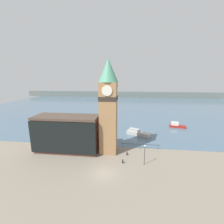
{
  "coord_description": "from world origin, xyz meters",
  "views": [
    {
      "loc": [
        4.04,
        -22.99,
        16.19
      ],
      "look_at": [
        0.72,
        6.01,
        9.66
      ],
      "focal_mm": 24.0,
      "sensor_mm": 36.0,
      "label": 1
    }
  ],
  "objects_px": {
    "lamp_post": "(145,151)",
    "mooring_bollard_near": "(123,161)",
    "pier_building": "(67,133)",
    "boat_far": "(177,125)",
    "boat_near": "(138,133)",
    "mooring_bollard_far": "(127,153)",
    "clock_tower": "(108,105)"
  },
  "relations": [
    {
      "from": "clock_tower",
      "to": "mooring_bollard_far",
      "type": "height_order",
      "value": "clock_tower"
    },
    {
      "from": "clock_tower",
      "to": "boat_far",
      "type": "distance_m",
      "value": 30.27
    },
    {
      "from": "pier_building",
      "to": "mooring_bollard_near",
      "type": "relative_size",
      "value": 17.46
    },
    {
      "from": "boat_far",
      "to": "lamp_post",
      "type": "height_order",
      "value": "lamp_post"
    },
    {
      "from": "pier_building",
      "to": "mooring_bollard_far",
      "type": "xyz_separation_m",
      "value": [
        13.63,
        -0.76,
        -3.69
      ]
    },
    {
      "from": "mooring_bollard_near",
      "to": "boat_near",
      "type": "bearing_deg",
      "value": 76.52
    },
    {
      "from": "mooring_bollard_near",
      "to": "mooring_bollard_far",
      "type": "bearing_deg",
      "value": 76.63
    },
    {
      "from": "boat_far",
      "to": "mooring_bollard_far",
      "type": "distance_m",
      "value": 26.64
    },
    {
      "from": "boat_near",
      "to": "boat_far",
      "type": "bearing_deg",
      "value": 57.84
    },
    {
      "from": "pier_building",
      "to": "boat_near",
      "type": "relative_size",
      "value": 2.04
    },
    {
      "from": "boat_near",
      "to": "mooring_bollard_far",
      "type": "height_order",
      "value": "boat_near"
    },
    {
      "from": "mooring_bollard_near",
      "to": "boat_far",
      "type": "bearing_deg",
      "value": 54.63
    },
    {
      "from": "clock_tower",
      "to": "boat_far",
      "type": "height_order",
      "value": "clock_tower"
    },
    {
      "from": "clock_tower",
      "to": "mooring_bollard_far",
      "type": "bearing_deg",
      "value": -16.11
    },
    {
      "from": "pier_building",
      "to": "lamp_post",
      "type": "distance_m",
      "value": 17.5
    },
    {
      "from": "clock_tower",
      "to": "lamp_post",
      "type": "height_order",
      "value": "clock_tower"
    },
    {
      "from": "mooring_bollard_near",
      "to": "mooring_bollard_far",
      "type": "height_order",
      "value": "mooring_bollard_near"
    },
    {
      "from": "boat_near",
      "to": "lamp_post",
      "type": "xyz_separation_m",
      "value": [
        0.42,
        -15.5,
        2.15
      ]
    },
    {
      "from": "pier_building",
      "to": "clock_tower",
      "type": "bearing_deg",
      "value": 2.71
    },
    {
      "from": "boat_near",
      "to": "mooring_bollard_near",
      "type": "relative_size",
      "value": 8.55
    },
    {
      "from": "mooring_bollard_near",
      "to": "mooring_bollard_far",
      "type": "distance_m",
      "value": 3.42
    },
    {
      "from": "boat_near",
      "to": "boat_far",
      "type": "distance_m",
      "value": 16.16
    },
    {
      "from": "boat_near",
      "to": "mooring_bollard_far",
      "type": "distance_m",
      "value": 12.47
    },
    {
      "from": "clock_tower",
      "to": "lamp_post",
      "type": "xyz_separation_m",
      "value": [
        7.51,
        -4.59,
        -7.85
      ]
    },
    {
      "from": "boat_near",
      "to": "mooring_bollard_near",
      "type": "xyz_separation_m",
      "value": [
        -3.7,
        -15.44,
        -0.25
      ]
    },
    {
      "from": "clock_tower",
      "to": "boat_far",
      "type": "xyz_separation_m",
      "value": [
        20.63,
        19.75,
        -10.03
      ]
    },
    {
      "from": "pier_building",
      "to": "boat_far",
      "type": "xyz_separation_m",
      "value": [
        30.07,
        20.19,
        -3.43
      ]
    },
    {
      "from": "pier_building",
      "to": "boat_far",
      "type": "height_order",
      "value": "pier_building"
    },
    {
      "from": "boat_near",
      "to": "mooring_bollard_far",
      "type": "relative_size",
      "value": 9.64
    },
    {
      "from": "lamp_post",
      "to": "mooring_bollard_near",
      "type": "bearing_deg",
      "value": 179.16
    },
    {
      "from": "pier_building",
      "to": "lamp_post",
      "type": "relative_size",
      "value": 3.51
    },
    {
      "from": "pier_building",
      "to": "mooring_bollard_near",
      "type": "distance_m",
      "value": 13.96
    }
  ]
}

